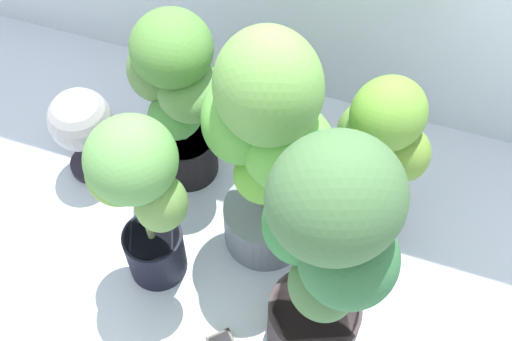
% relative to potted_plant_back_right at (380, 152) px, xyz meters
% --- Properties ---
extents(ground_plane, '(8.00, 8.00, 0.00)m').
position_rel_potted_plant_back_right_xyz_m(ground_plane, '(-0.32, -0.33, -0.40)').
color(ground_plane, silver).
rests_on(ground_plane, ground).
extents(potted_plant_back_right, '(0.32, 0.31, 0.68)m').
position_rel_potted_plant_back_right_xyz_m(potted_plant_back_right, '(0.00, 0.00, 0.00)').
color(potted_plant_back_right, '#342823').
rests_on(potted_plant_back_right, ground).
extents(potted_plant_front_right, '(0.43, 0.42, 0.95)m').
position_rel_potted_plant_back_right_xyz_m(potted_plant_front_right, '(-0.05, -0.48, 0.16)').
color(potted_plant_front_right, '#2E2325').
rests_on(potted_plant_front_right, ground).
extents(potted_plant_back_left, '(0.39, 0.37, 0.73)m').
position_rel_potted_plant_back_right_xyz_m(potted_plant_back_left, '(-0.67, 0.00, 0.03)').
color(potted_plant_back_left, black).
rests_on(potted_plant_back_left, ground).
extents(potted_plant_center, '(0.46, 0.40, 0.93)m').
position_rel_potted_plant_back_right_xyz_m(potted_plant_center, '(-0.31, -0.18, 0.14)').
color(potted_plant_center, slate).
rests_on(potted_plant_center, ground).
extents(potted_plant_front_left, '(0.36, 0.35, 0.73)m').
position_rel_potted_plant_back_right_xyz_m(potted_plant_front_left, '(-0.61, -0.40, 0.05)').
color(potted_plant_front_left, black).
rests_on(potted_plant_front_left, ground).
extents(floor_fan, '(0.30, 0.30, 0.37)m').
position_rel_potted_plant_back_right_xyz_m(floor_fan, '(-1.00, -0.09, -0.15)').
color(floor_fan, '#231E2B').
rests_on(floor_fan, ground).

